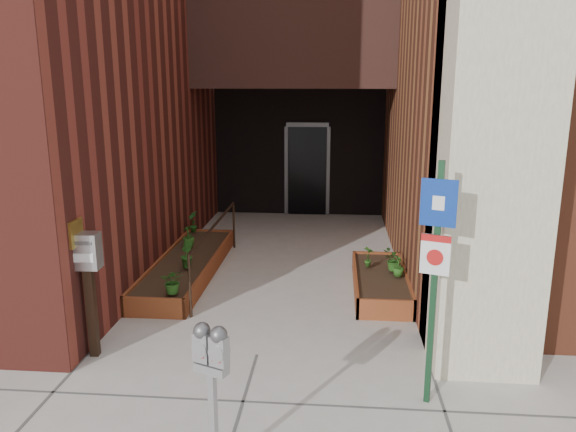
# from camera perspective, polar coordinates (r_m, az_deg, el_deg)

# --- Properties ---
(ground) EXTENTS (80.00, 80.00, 0.00)m
(ground) POSITION_cam_1_polar(r_m,az_deg,el_deg) (6.84, -3.19, -13.90)
(ground) COLOR #9E9991
(ground) RESTS_ON ground
(planter_left) EXTENTS (0.90, 3.60, 0.30)m
(planter_left) POSITION_cam_1_polar(r_m,az_deg,el_deg) (9.53, -10.19, -5.11)
(planter_left) COLOR brown
(planter_left) RESTS_ON ground
(planter_right) EXTENTS (0.80, 2.20, 0.30)m
(planter_right) POSITION_cam_1_polar(r_m,az_deg,el_deg) (8.77, 9.35, -6.75)
(planter_right) COLOR brown
(planter_right) RESTS_ON ground
(handrail) EXTENTS (0.04, 3.34, 0.90)m
(handrail) POSITION_cam_1_polar(r_m,az_deg,el_deg) (9.19, -7.42, -1.71)
(handrail) COLOR black
(handrail) RESTS_ON ground
(parking_meter) EXTENTS (0.31, 0.21, 1.33)m
(parking_meter) POSITION_cam_1_polar(r_m,az_deg,el_deg) (4.57, -7.81, -14.30)
(parking_meter) COLOR #98989A
(parking_meter) RESTS_ON ground
(sign_post) EXTENTS (0.32, 0.14, 2.45)m
(sign_post) POSITION_cam_1_polar(r_m,az_deg,el_deg) (5.51, 14.74, -4.31)
(sign_post) COLOR #13341D
(sign_post) RESTS_ON ground
(payment_dropbox) EXTENTS (0.31, 0.24, 1.50)m
(payment_dropbox) POSITION_cam_1_polar(r_m,az_deg,el_deg) (6.79, -19.66, -5.04)
(payment_dropbox) COLOR black
(payment_dropbox) RESTS_ON ground
(shrub_left_a) EXTENTS (0.34, 0.34, 0.35)m
(shrub_left_a) POSITION_cam_1_polar(r_m,az_deg,el_deg) (7.90, -11.60, -6.51)
(shrub_left_a) COLOR #245518
(shrub_left_a) RESTS_ON planter_left
(shrub_left_b) EXTENTS (0.30, 0.30, 0.41)m
(shrub_left_b) POSITION_cam_1_polar(r_m,az_deg,el_deg) (8.94, -10.30, -3.87)
(shrub_left_b) COLOR #205317
(shrub_left_b) RESTS_ON planter_left
(shrub_left_c) EXTENTS (0.30, 0.30, 0.38)m
(shrub_left_c) POSITION_cam_1_polar(r_m,az_deg,el_deg) (10.05, -10.08, -1.98)
(shrub_left_c) COLOR #265A19
(shrub_left_c) RESTS_ON planter_left
(shrub_left_d) EXTENTS (0.30, 0.30, 0.41)m
(shrub_left_d) POSITION_cam_1_polar(r_m,az_deg,el_deg) (10.99, -9.64, -0.55)
(shrub_left_d) COLOR #1A5C1B
(shrub_left_d) RESTS_ON planter_left
(shrub_right_a) EXTENTS (0.18, 0.18, 0.31)m
(shrub_right_a) POSITION_cam_1_polar(r_m,az_deg,el_deg) (8.59, 11.16, -5.00)
(shrub_right_a) COLOR #265719
(shrub_right_a) RESTS_ON planter_right
(shrub_right_b) EXTENTS (0.26, 0.26, 0.34)m
(shrub_right_b) POSITION_cam_1_polar(r_m,az_deg,el_deg) (8.91, 8.17, -4.07)
(shrub_right_b) COLOR #275418
(shrub_right_b) RESTS_ON planter_right
(shrub_right_c) EXTENTS (0.43, 0.43, 0.34)m
(shrub_right_c) POSITION_cam_1_polar(r_m,az_deg,el_deg) (8.80, 10.66, -4.43)
(shrub_right_c) COLOR #255418
(shrub_right_c) RESTS_ON planter_right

